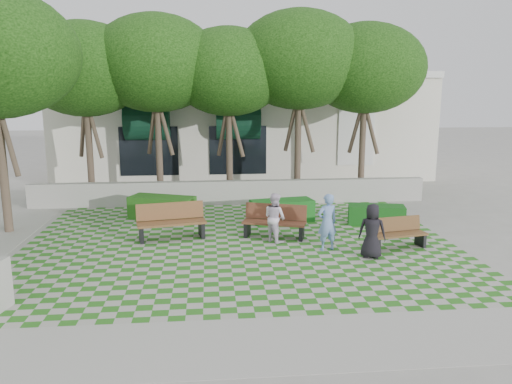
{
  "coord_description": "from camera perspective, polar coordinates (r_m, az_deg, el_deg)",
  "views": [
    {
      "loc": [
        -0.84,
        -12.47,
        4.24
      ],
      "look_at": [
        0.5,
        1.5,
        1.4
      ],
      "focal_mm": 35.0,
      "sensor_mm": 36.0,
      "label": 1
    }
  ],
  "objects": [
    {
      "name": "hedge_east",
      "position": [
        16.64,
        13.59,
        -2.54
      ],
      "size": [
        1.89,
        1.1,
        0.62
      ],
      "primitive_type": "cube",
      "rotation": [
        0.0,
        0.0,
        -0.23
      ],
      "color": "#124616",
      "rests_on": "ground"
    },
    {
      "name": "person_dark",
      "position": [
        13.19,
        13.12,
        -4.36
      ],
      "size": [
        0.82,
        0.69,
        1.43
      ],
      "primitive_type": "imported",
      "rotation": [
        0.0,
        0.0,
        2.74
      ],
      "color": "black",
      "rests_on": "ground"
    },
    {
      "name": "retaining_wall",
      "position": [
        19.07,
        -2.84,
        -0.04
      ],
      "size": [
        15.0,
        0.36,
        0.9
      ],
      "primitive_type": "cube",
      "color": "#9E9B93",
      "rests_on": "ground"
    },
    {
      "name": "hedge_midleft",
      "position": [
        17.15,
        -10.68,
        -1.76
      ],
      "size": [
        2.34,
        1.62,
        0.76
      ],
      "primitive_type": "cube",
      "rotation": [
        0.0,
        0.0,
        -0.38
      ],
      "color": "#1C4F15",
      "rests_on": "ground"
    },
    {
      "name": "tree_row",
      "position": [
        18.47,
        -8.92,
        14.22
      ],
      "size": [
        17.7,
        13.4,
        7.41
      ],
      "color": "#47382B",
      "rests_on": "ground"
    },
    {
      "name": "sidewalk_south",
      "position": [
        8.89,
        0.62,
        -17.01
      ],
      "size": [
        16.0,
        2.0,
        0.01
      ],
      "primitive_type": "cube",
      "color": "#9E9B93",
      "rests_on": "ground"
    },
    {
      "name": "bench_west",
      "position": [
        14.77,
        -9.66,
        -3.39
      ],
      "size": [
        2.06,
        1.03,
        1.03
      ],
      "rotation": [
        0.0,
        0.0,
        0.2
      ],
      "color": "brown",
      "rests_on": "ground"
    },
    {
      "name": "bench_mid",
      "position": [
        14.72,
        2.15,
        -3.42
      ],
      "size": [
        1.93,
        1.16,
        0.96
      ],
      "rotation": [
        0.0,
        0.0,
        -0.32
      ],
      "color": "#582F1E",
      "rests_on": "ground"
    },
    {
      "name": "hedge_midright",
      "position": [
        16.55,
        2.98,
        -2.14
      ],
      "size": [
        2.16,
        1.18,
        0.72
      ],
      "primitive_type": "cube",
      "rotation": [
        0.0,
        0.0,
        0.18
      ],
      "color": "#16531B",
      "rests_on": "ground"
    },
    {
      "name": "lawn",
      "position": [
        14.14,
        -1.83,
        -5.98
      ],
      "size": [
        12.0,
        12.0,
        0.0
      ],
      "primitive_type": "plane",
      "color": "#2B721E",
      "rests_on": "ground"
    },
    {
      "name": "person_blue",
      "position": [
        13.57,
        8.14,
        -3.44
      ],
      "size": [
        0.64,
        0.5,
        1.57
      ],
      "primitive_type": "imported",
      "rotation": [
        0.0,
        0.0,
        3.37
      ],
      "color": "#6E90C9",
      "rests_on": "ground"
    },
    {
      "name": "bench_east",
      "position": [
        14.28,
        15.84,
        -4.59
      ],
      "size": [
        1.66,
        0.82,
        0.83
      ],
      "rotation": [
        0.0,
        0.0,
        0.19
      ],
      "color": "brown",
      "rests_on": "ground"
    },
    {
      "name": "ground",
      "position": [
        13.19,
        -1.55,
        -7.3
      ],
      "size": [
        90.0,
        90.0,
        0.0
      ],
      "primitive_type": "plane",
      "color": "gray",
      "rests_on": "ground"
    },
    {
      "name": "building",
      "position": [
        26.66,
        -1.66,
        7.73
      ],
      "size": [
        18.0,
        8.92,
        5.15
      ],
      "color": "silver",
      "rests_on": "ground"
    },
    {
      "name": "person_white",
      "position": [
        14.24,
        2.16,
        -2.92
      ],
      "size": [
        0.84,
        0.87,
        1.42
      ],
      "primitive_type": "imported",
      "rotation": [
        0.0,
        0.0,
        2.19
      ],
      "color": "silver",
      "rests_on": "ground"
    }
  ]
}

